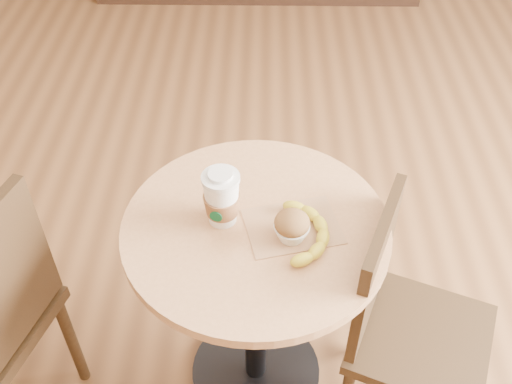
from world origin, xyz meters
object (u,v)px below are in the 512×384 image
(cafe_table, at_px, (256,276))
(muffin, at_px, (292,226))
(chair_right, at_px, (403,323))
(banana, at_px, (309,232))
(coffee_cup, at_px, (222,199))

(cafe_table, distance_m, muffin, 0.28)
(chair_right, xyz_separation_m, banana, (-0.28, 0.06, 0.31))
(cafe_table, distance_m, coffee_cup, 0.30)
(banana, bearing_deg, cafe_table, 163.12)
(banana, bearing_deg, muffin, -176.06)
(chair_right, distance_m, muffin, 0.47)
(chair_right, bearing_deg, coffee_cup, 98.45)
(muffin, bearing_deg, banana, 3.05)
(coffee_cup, height_order, muffin, coffee_cup)
(chair_right, xyz_separation_m, coffee_cup, (-0.51, 0.12, 0.36))
(muffin, height_order, banana, muffin)
(cafe_table, bearing_deg, banana, -17.77)
(cafe_table, height_order, muffin, muffin)
(chair_right, height_order, muffin, chair_right)
(cafe_table, xyz_separation_m, muffin, (0.09, -0.05, 0.26))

